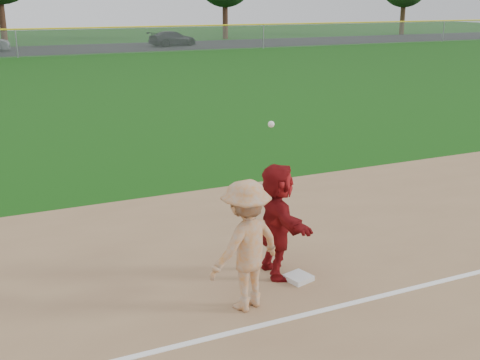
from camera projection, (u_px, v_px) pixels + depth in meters
name	position (u px, v px, depth m)	size (l,w,h in m)	color
ground	(282.00, 290.00, 8.92)	(160.00, 160.00, 0.00)	#13480D
foul_line	(310.00, 313.00, 8.22)	(60.00, 0.10, 0.01)	white
parking_asphalt	(11.00, 51.00, 48.87)	(120.00, 10.00, 0.01)	black
first_base	(298.00, 278.00, 9.19)	(0.35, 0.35, 0.08)	silver
base_runner	(277.00, 220.00, 9.15)	(1.66, 0.53, 1.79)	maroon
car_right	(173.00, 39.00, 53.88)	(1.82, 4.48, 1.30)	black
first_base_play	(246.00, 245.00, 8.16)	(1.34, 1.02, 2.54)	#9F9FA1
outfield_fence	(15.00, 30.00, 43.09)	(110.00, 0.12, 110.00)	#999EA0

